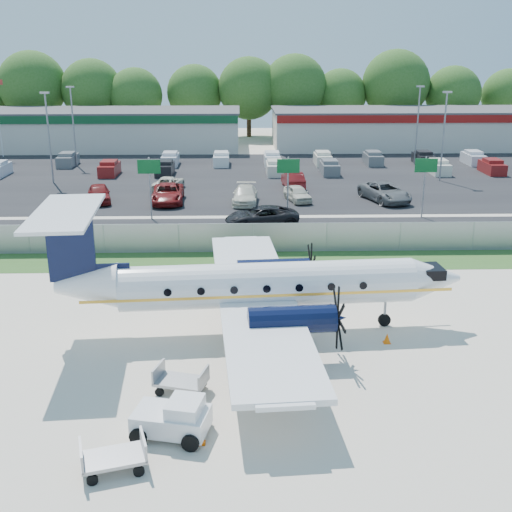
{
  "coord_description": "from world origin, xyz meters",
  "views": [
    {
      "loc": [
        -0.88,
        -27.49,
        13.17
      ],
      "look_at": [
        0.0,
        6.0,
        2.3
      ],
      "focal_mm": 45.0,
      "sensor_mm": 36.0,
      "label": 1
    }
  ],
  "objects_px": {
    "aircraft": "(259,285)",
    "baggage_cart_far": "(181,381)",
    "pushback_tug": "(175,418)",
    "baggage_cart_near": "(113,457)"
  },
  "relations": [
    {
      "from": "aircraft",
      "to": "pushback_tug",
      "type": "height_order",
      "value": "aircraft"
    },
    {
      "from": "aircraft",
      "to": "baggage_cart_near",
      "type": "height_order",
      "value": "aircraft"
    },
    {
      "from": "aircraft",
      "to": "baggage_cart_far",
      "type": "xyz_separation_m",
      "value": [
        -3.28,
        -5.73,
        -1.92
      ]
    },
    {
      "from": "pushback_tug",
      "to": "baggage_cart_far",
      "type": "relative_size",
      "value": 1.27
    },
    {
      "from": "baggage_cart_far",
      "to": "baggage_cart_near",
      "type": "bearing_deg",
      "value": -109.55
    },
    {
      "from": "pushback_tug",
      "to": "baggage_cart_near",
      "type": "xyz_separation_m",
      "value": [
        -1.81,
        -1.98,
        -0.17
      ]
    },
    {
      "from": "aircraft",
      "to": "pushback_tug",
      "type": "distance_m",
      "value": 9.5
    },
    {
      "from": "pushback_tug",
      "to": "baggage_cart_far",
      "type": "xyz_separation_m",
      "value": [
        -0.03,
        3.03,
        -0.18
      ]
    },
    {
      "from": "aircraft",
      "to": "pushback_tug",
      "type": "xyz_separation_m",
      "value": [
        -3.24,
        -8.76,
        -1.74
      ]
    },
    {
      "from": "aircraft",
      "to": "baggage_cart_far",
      "type": "height_order",
      "value": "aircraft"
    }
  ]
}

